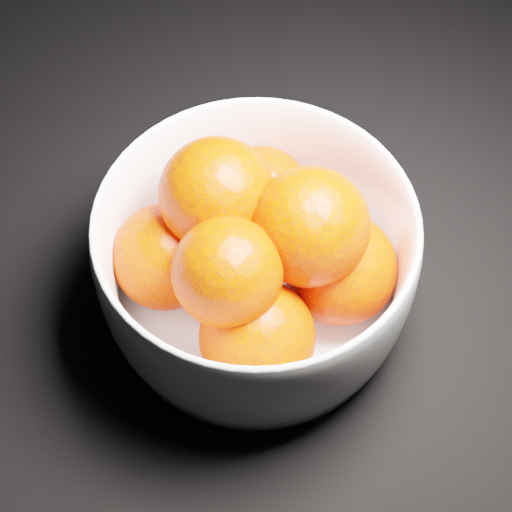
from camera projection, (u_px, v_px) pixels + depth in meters
name	position (u px, v px, depth m)	size (l,w,h in m)	color
ground	(456.00, 129.00, 0.69)	(3.00, 3.00, 0.00)	black
bowl	(256.00, 260.00, 0.54)	(0.24, 0.24, 0.12)	white
orange_pile	(257.00, 249.00, 0.52)	(0.20, 0.20, 0.13)	#FF2A00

